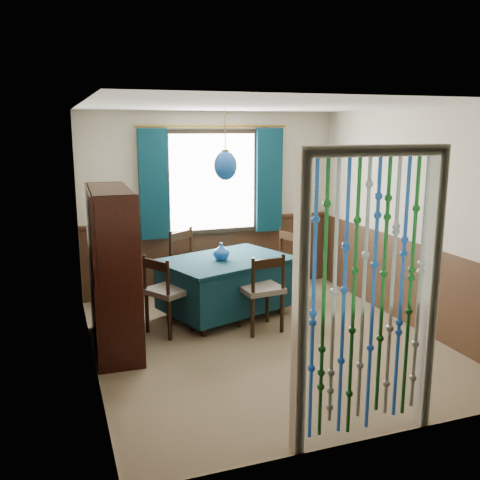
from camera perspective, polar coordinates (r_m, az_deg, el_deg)
name	(u,v)px	position (r m, az deg, el deg)	size (l,w,h in m)	color
floor	(265,341)	(5.96, 2.67, -10.69)	(4.00, 4.00, 0.00)	brown
ceiling	(267,106)	(5.50, 2.93, 14.11)	(4.00, 4.00, 0.00)	silver
wall_back	(212,203)	(7.46, -3.05, 3.93)	(3.60, 3.60, 0.00)	#BFB59C
wall_front	(374,279)	(3.87, 14.11, -4.09)	(3.60, 3.60, 0.00)	#BFB59C
wall_left	(88,241)	(5.20, -15.90, -0.09)	(4.00, 4.00, 0.00)	#BFB59C
wall_right	(410,219)	(6.49, 17.69, 2.15)	(4.00, 4.00, 0.00)	#BFB59C
wainscot_back	(212,256)	(7.59, -2.95, -1.70)	(3.60, 3.60, 0.00)	#3D2517
wainscot_front	(368,377)	(4.15, 13.45, -14.05)	(3.60, 3.60, 0.00)	#3D2517
wainscot_left	(94,317)	(5.40, -15.28, -7.88)	(4.00, 4.00, 0.00)	#3D2517
wainscot_right	(405,281)	(6.64, 17.17, -4.24)	(4.00, 4.00, 0.00)	#3D2517
window	(212,182)	(7.37, -2.96, 6.19)	(1.32, 0.12, 1.42)	black
doorway	(368,304)	(3.98, 13.49, -6.64)	(1.16, 0.12, 2.18)	silver
dining_table	(226,283)	(6.57, -1.51, -4.56)	(1.77, 1.49, 0.73)	#0A2834
chair_near	(262,290)	(6.08, 2.33, -5.34)	(0.49, 0.47, 0.91)	black
chair_far	(191,264)	(7.09, -5.26, -2.60)	(0.66, 0.65, 0.97)	black
chair_left	(167,292)	(6.07, -7.80, -5.49)	(0.60, 0.61, 0.91)	black
chair_right	(280,264)	(7.15, 4.28, -2.57)	(0.54, 0.56, 0.94)	black
sideboard	(113,293)	(5.77, -13.38, -5.55)	(0.48, 1.31, 1.69)	black
pendant_lamp	(225,165)	(6.31, -1.58, 7.95)	(0.28, 0.28, 0.82)	olive
vase_table	(221,252)	(6.42, -2.02, -1.30)	(0.18, 0.18, 0.19)	#164797
bowl_shelf	(119,242)	(5.39, -12.75, -0.22)	(0.22, 0.22, 0.06)	beige
vase_sideboard	(114,255)	(5.97, -13.29, -1.52)	(0.17, 0.17, 0.17)	beige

